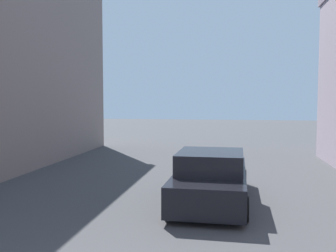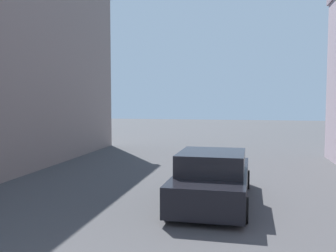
# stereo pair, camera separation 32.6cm
# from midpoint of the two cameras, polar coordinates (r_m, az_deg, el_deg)

# --- Properties ---
(ground_plane) EXTENTS (88.23, 88.23, 0.00)m
(ground_plane) POSITION_cam_midpoint_polar(r_m,az_deg,el_deg) (13.84, 1.93, -8.78)
(ground_plane) COLOR #424244
(car_lead) EXTENTS (2.23, 5.24, 1.56)m
(car_lead) POSITION_cam_midpoint_polar(r_m,az_deg,el_deg) (11.41, 5.78, -7.94)
(car_lead) COLOR black
(car_lead) RESTS_ON ground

